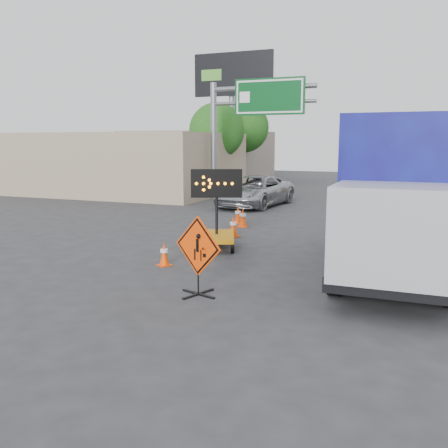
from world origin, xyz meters
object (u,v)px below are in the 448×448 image
Objects in this scene: arrow_board at (217,231)px; pickup_truck at (254,191)px; construction_sign at (198,254)px; box_truck at (402,202)px.

pickup_truck is (-2.40, 10.82, 0.23)m from arrow_board.
construction_sign reaches higher than pickup_truck.
box_truck is at bearing 64.46° from construction_sign.
construction_sign is 16.03m from pickup_truck.
box_truck reaches higher than pickup_truck.
box_truck is (4.06, 4.11, 0.88)m from construction_sign.
box_truck is at bearing -28.53° from arrow_board.
box_truck is (8.03, -11.42, 1.02)m from pickup_truck.
pickup_truck is at bearing 80.10° from arrow_board.
arrow_board reaches higher than pickup_truck.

